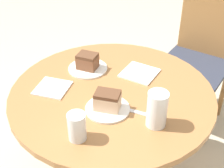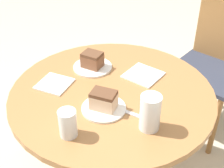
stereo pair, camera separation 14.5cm
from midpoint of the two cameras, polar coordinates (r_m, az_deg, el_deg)
table at (r=1.59m, az=-2.62°, el=-7.04°), size 0.97×0.97×0.71m
chair at (r=2.21m, az=13.57°, el=4.26°), size 0.45×0.45×0.89m
plate_near at (r=1.36m, az=-3.87°, el=-4.66°), size 0.20×0.20×0.01m
plate_far at (r=1.64m, az=-6.97°, el=2.76°), size 0.20×0.20×0.01m
cake_slice_near at (r=1.33m, az=-3.95°, el=-3.14°), size 0.13×0.11×0.08m
cake_slice_far at (r=1.62m, az=-7.08°, el=4.10°), size 0.12×0.10×0.08m
glass_lemonade at (r=1.25m, az=4.94°, el=-5.00°), size 0.08×0.08×0.16m
glass_water at (r=1.21m, az=-9.86°, el=-8.10°), size 0.07×0.07×0.12m
napkin_stack at (r=1.59m, az=2.49°, el=1.94°), size 0.19×0.19×0.01m
fork at (r=1.34m, az=1.30°, el=-5.23°), size 0.17×0.06×0.00m
napkin_side at (r=1.52m, az=-13.52°, el=-0.80°), size 0.19×0.19×0.01m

